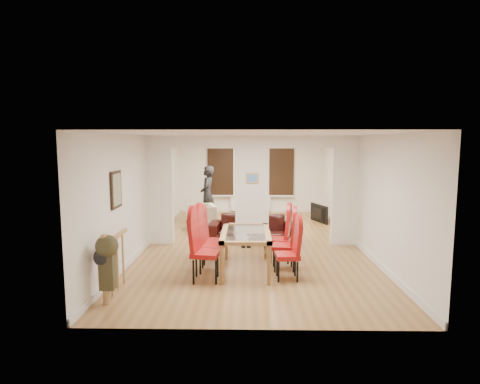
{
  "coord_description": "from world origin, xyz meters",
  "views": [
    {
      "loc": [
        -0.12,
        -9.5,
        2.45
      ],
      "look_at": [
        -0.3,
        0.6,
        1.19
      ],
      "focal_mm": 30.0,
      "sensor_mm": 36.0,
      "label": 1
    }
  ],
  "objects_px": {
    "dining_chair_rb": "(284,242)",
    "coffee_table": "(253,219)",
    "dining_table": "(246,251)",
    "armchair": "(201,217)",
    "dining_chair_lb": "(211,242)",
    "dining_chair_rc": "(279,236)",
    "person": "(207,195)",
    "sofa": "(252,228)",
    "bottle": "(245,211)",
    "dining_chair_ra": "(287,251)",
    "bowl": "(248,214)",
    "television": "(316,213)",
    "dining_chair_la": "(206,248)",
    "dining_chair_lc": "(213,238)"
  },
  "relations": [
    {
      "from": "dining_chair_lb",
      "to": "person",
      "type": "height_order",
      "value": "person"
    },
    {
      "from": "dining_chair_ra",
      "to": "sofa",
      "type": "distance_m",
      "value": 2.92
    },
    {
      "from": "dining_chair_lb",
      "to": "dining_chair_rc",
      "type": "height_order",
      "value": "dining_chair_lb"
    },
    {
      "from": "dining_chair_ra",
      "to": "bottle",
      "type": "xyz_separation_m",
      "value": [
        -0.78,
        4.99,
        -0.14
      ]
    },
    {
      "from": "television",
      "to": "bottle",
      "type": "distance_m",
      "value": 2.18
    },
    {
      "from": "coffee_table",
      "to": "television",
      "type": "bearing_deg",
      "value": 2.12
    },
    {
      "from": "dining_chair_la",
      "to": "armchair",
      "type": "height_order",
      "value": "dining_chair_la"
    },
    {
      "from": "dining_chair_lb",
      "to": "person",
      "type": "xyz_separation_m",
      "value": [
        -0.52,
        4.58,
        0.29
      ]
    },
    {
      "from": "sofa",
      "to": "television",
      "type": "height_order",
      "value": "sofa"
    },
    {
      "from": "dining_chair_lb",
      "to": "dining_chair_ra",
      "type": "relative_size",
      "value": 1.12
    },
    {
      "from": "dining_chair_lb",
      "to": "dining_chair_rc",
      "type": "distance_m",
      "value": 1.49
    },
    {
      "from": "television",
      "to": "coffee_table",
      "type": "distance_m",
      "value": 1.95
    },
    {
      "from": "dining_chair_lc",
      "to": "person",
      "type": "distance_m",
      "value": 4.1
    },
    {
      "from": "dining_table",
      "to": "bowl",
      "type": "relative_size",
      "value": 7.52
    },
    {
      "from": "dining_chair_ra",
      "to": "bottle",
      "type": "bearing_deg",
      "value": 94.62
    },
    {
      "from": "armchair",
      "to": "bottle",
      "type": "xyz_separation_m",
      "value": [
        1.24,
        0.89,
        0.01
      ]
    },
    {
      "from": "dining_chair_lb",
      "to": "bottle",
      "type": "height_order",
      "value": "dining_chair_lb"
    },
    {
      "from": "television",
      "to": "coffee_table",
      "type": "height_order",
      "value": "television"
    },
    {
      "from": "dining_chair_rc",
      "to": "bottle",
      "type": "height_order",
      "value": "dining_chair_rc"
    },
    {
      "from": "dining_chair_ra",
      "to": "bottle",
      "type": "relative_size",
      "value": 3.96
    },
    {
      "from": "dining_chair_ra",
      "to": "television",
      "type": "distance_m",
      "value": 5.35
    },
    {
      "from": "sofa",
      "to": "dining_chair_rc",
      "type": "bearing_deg",
      "value": -68.42
    },
    {
      "from": "dining_chair_rb",
      "to": "armchair",
      "type": "height_order",
      "value": "dining_chair_rb"
    },
    {
      "from": "person",
      "to": "sofa",
      "type": "bearing_deg",
      "value": 34.71
    },
    {
      "from": "bottle",
      "to": "bowl",
      "type": "distance_m",
      "value": 0.21
    },
    {
      "from": "sofa",
      "to": "bowl",
      "type": "bearing_deg",
      "value": 96.97
    },
    {
      "from": "dining_chair_lc",
      "to": "coffee_table",
      "type": "height_order",
      "value": "dining_chair_lc"
    },
    {
      "from": "dining_chair_la",
      "to": "dining_chair_lc",
      "type": "height_order",
      "value": "dining_chair_la"
    },
    {
      "from": "dining_chair_lc",
      "to": "bowl",
      "type": "distance_m",
      "value": 4.27
    },
    {
      "from": "dining_chair_ra",
      "to": "television",
      "type": "xyz_separation_m",
      "value": [
        1.4,
        5.16,
        -0.24
      ]
    },
    {
      "from": "television",
      "to": "bowl",
      "type": "bearing_deg",
      "value": 69.67
    },
    {
      "from": "person",
      "to": "coffee_table",
      "type": "distance_m",
      "value": 1.57
    },
    {
      "from": "dining_chair_ra",
      "to": "armchair",
      "type": "relative_size",
      "value": 1.3
    },
    {
      "from": "dining_chair_rb",
      "to": "coffee_table",
      "type": "height_order",
      "value": "dining_chair_rb"
    },
    {
      "from": "dining_chair_lc",
      "to": "bottle",
      "type": "xyz_separation_m",
      "value": [
        0.62,
        4.04,
        -0.16
      ]
    },
    {
      "from": "dining_table",
      "to": "armchair",
      "type": "height_order",
      "value": "dining_table"
    },
    {
      "from": "sofa",
      "to": "armchair",
      "type": "distance_m",
      "value": 1.89
    },
    {
      "from": "armchair",
      "to": "television",
      "type": "relative_size",
      "value": 0.82
    },
    {
      "from": "dining_chair_rb",
      "to": "coffee_table",
      "type": "relative_size",
      "value": 1.04
    },
    {
      "from": "dining_chair_rb",
      "to": "coffee_table",
      "type": "bearing_deg",
      "value": 105.37
    },
    {
      "from": "dining_table",
      "to": "coffee_table",
      "type": "relative_size",
      "value": 1.57
    },
    {
      "from": "dining_chair_ra",
      "to": "bowl",
      "type": "distance_m",
      "value": 5.2
    },
    {
      "from": "sofa",
      "to": "person",
      "type": "bearing_deg",
      "value": 126.27
    },
    {
      "from": "armchair",
      "to": "person",
      "type": "height_order",
      "value": "person"
    },
    {
      "from": "dining_chair_rb",
      "to": "bottle",
      "type": "distance_m",
      "value": 4.51
    },
    {
      "from": "person",
      "to": "armchair",
      "type": "bearing_deg",
      "value": -3.07
    },
    {
      "from": "dining_chair_rb",
      "to": "armchair",
      "type": "relative_size",
      "value": 1.38
    },
    {
      "from": "dining_chair_la",
      "to": "bottle",
      "type": "bearing_deg",
      "value": 90.79
    },
    {
      "from": "dining_table",
      "to": "sofa",
      "type": "bearing_deg",
      "value": 86.46
    },
    {
      "from": "dining_chair_lc",
      "to": "television",
      "type": "distance_m",
      "value": 5.06
    }
  ]
}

